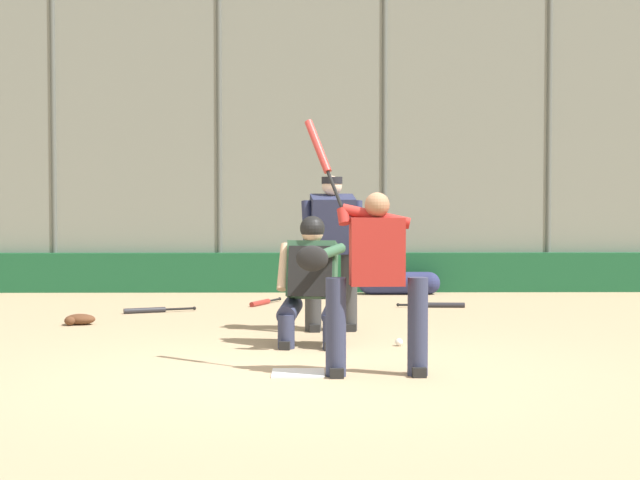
{
  "coord_description": "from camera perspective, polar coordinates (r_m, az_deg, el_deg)",
  "views": [
    {
      "loc": [
        -0.07,
        8.66,
        1.48
      ],
      "look_at": [
        -0.19,
        -1.0,
        1.05
      ],
      "focal_mm": 60.0,
      "sensor_mm": 36.0,
      "label": 1
    }
  ],
  "objects": [
    {
      "name": "spare_bat_third_base_side",
      "position": [
        14.12,
        -3.09,
        -3.34
      ],
      "size": [
        0.4,
        0.8,
        0.07
      ],
      "rotation": [
        0.0,
        0.0,
        1.15
      ],
      "color": "black",
      "rests_on": "ground_plane"
    },
    {
      "name": "home_plate_marker",
      "position": [
        8.78,
        -1.17,
        -7.11
      ],
      "size": [
        0.43,
        0.43,
        0.01
      ],
      "primitive_type": "cube",
      "color": "white",
      "rests_on": "ground_plane"
    },
    {
      "name": "bleachers_beyond",
      "position": [
        18.19,
        2.99,
        -0.92
      ],
      "size": [
        12.07,
        1.95,
        1.16
      ],
      "color": "slate",
      "rests_on": "ground_plane"
    },
    {
      "name": "spare_bat_near_backstop",
      "position": [
        13.87,
        6.42,
        -3.46
      ],
      "size": [
        0.88,
        0.1,
        0.07
      ],
      "rotation": [
        0.0,
        0.0,
        3.09
      ],
      "color": "black",
      "rests_on": "ground_plane"
    },
    {
      "name": "baseball_loose",
      "position": [
        10.37,
        4.24,
        -5.46
      ],
      "size": [
        0.07,
        0.07,
        0.07
      ],
      "primitive_type": "sphere",
      "color": "white",
      "rests_on": "ground_plane"
    },
    {
      "name": "fielding_glove_on_dirt",
      "position": [
        12.28,
        -12.73,
        -4.16
      ],
      "size": [
        0.34,
        0.26,
        0.12
      ],
      "color": "#56331E",
      "rests_on": "ground_plane"
    },
    {
      "name": "umpire_home",
      "position": [
        11.36,
        0.63,
        -0.44
      ],
      "size": [
        0.67,
        0.46,
        1.66
      ],
      "rotation": [
        0.0,
        0.0,
        0.12
      ],
      "color": "#333333",
      "rests_on": "ground_plane"
    },
    {
      "name": "ground_plane",
      "position": [
        8.78,
        -1.17,
        -7.15
      ],
      "size": [
        160.0,
        160.0,
        0.0
      ],
      "primitive_type": "plane",
      "color": "tan"
    },
    {
      "name": "padding_wall",
      "position": [
        15.92,
        -0.97,
        -1.74
      ],
      "size": [
        16.9,
        0.18,
        0.58
      ],
      "primitive_type": "cube",
      "color": "#19512D",
      "rests_on": "ground_plane"
    },
    {
      "name": "batter_at_plate",
      "position": [
        8.61,
        2.98,
        -1.93
      ],
      "size": [
        1.01,
        0.61,
        2.09
      ],
      "rotation": [
        0.0,
        0.0,
        0.05
      ],
      "color": "#2D334C",
      "rests_on": "ground_plane"
    },
    {
      "name": "catcher_behind_plate",
      "position": [
        10.26,
        -0.47,
        -2.09
      ],
      "size": [
        0.68,
        0.83,
        1.26
      ],
      "rotation": [
        0.0,
        0.0,
        -0.14
      ],
      "color": "#2D334C",
      "rests_on": "ground_plane"
    },
    {
      "name": "equipment_bag_dugout_side",
      "position": [
        15.6,
        4.25,
        -2.31
      ],
      "size": [
        1.19,
        0.33,
        0.33
      ],
      "color": "navy",
      "rests_on": "ground_plane"
    },
    {
      "name": "backstop_fence",
      "position": [
        16.0,
        -0.97,
        6.12
      ],
      "size": [
        17.32,
        0.08,
        4.78
      ],
      "color": "#515651",
      "rests_on": "ground_plane"
    },
    {
      "name": "spare_bat_by_padding",
      "position": [
        13.34,
        -9.04,
        -3.71
      ],
      "size": [
        0.86,
        0.38,
        0.07
      ],
      "rotation": [
        0.0,
        0.0,
        0.38
      ],
      "color": "black",
      "rests_on": "ground_plane"
    }
  ]
}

